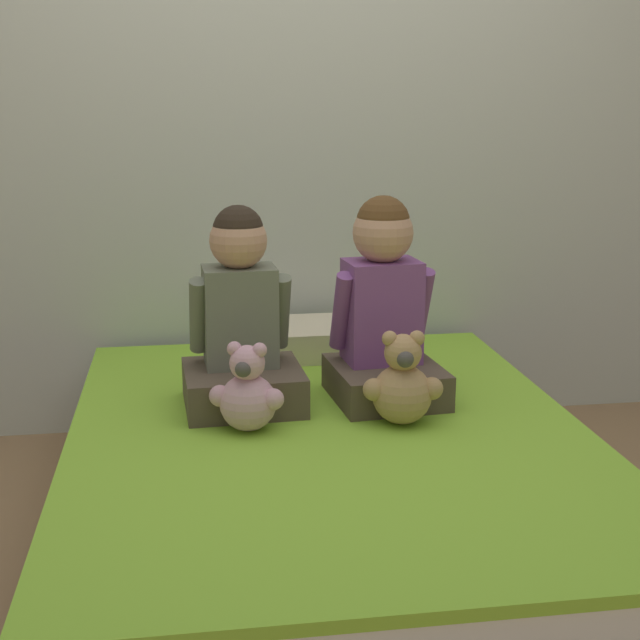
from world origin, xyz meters
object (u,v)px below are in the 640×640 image
teddy_bear_held_by_left_child (248,394)px  teddy_bear_held_by_right_child (402,385)px  pillow_at_headboard (296,339)px  child_on_left (241,325)px  bed (329,485)px  child_on_right (383,311)px

teddy_bear_held_by_left_child → teddy_bear_held_by_right_child: 0.45m
pillow_at_headboard → teddy_bear_held_by_left_child: bearing=-107.1°
child_on_left → bed: bearing=-50.5°
child_on_right → teddy_bear_held_by_left_child: 0.54m
teddy_bear_held_by_right_child → teddy_bear_held_by_left_child: bearing=-176.1°
bed → teddy_bear_held_by_left_child: bearing=175.0°
teddy_bear_held_by_left_child → pillow_at_headboard: 0.80m
bed → child_on_left: 0.56m
child_on_left → pillow_at_headboard: (0.23, 0.52, -0.20)m
teddy_bear_held_by_right_child → bed: bearing=-172.4°
bed → child_on_right: (0.21, 0.26, 0.46)m
child_on_left → child_on_right: (0.45, 0.01, 0.03)m
child_on_right → child_on_left: bearing=175.2°
child_on_right → teddy_bear_held_by_right_child: bearing=-94.8°
teddy_bear_held_by_left_child → pillow_at_headboard: (0.23, 0.76, -0.06)m
child_on_left → pillow_at_headboard: 0.61m
pillow_at_headboard → child_on_left: bearing=-114.2°
teddy_bear_held_by_left_child → child_on_left: bearing=109.6°
child_on_right → teddy_bear_held_by_right_child: size_ratio=2.28×
teddy_bear_held_by_left_child → pillow_at_headboard: teddy_bear_held_by_left_child is taller
child_on_left → pillow_at_headboard: size_ratio=1.12×
child_on_left → teddy_bear_held_by_left_child: child_on_left is taller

